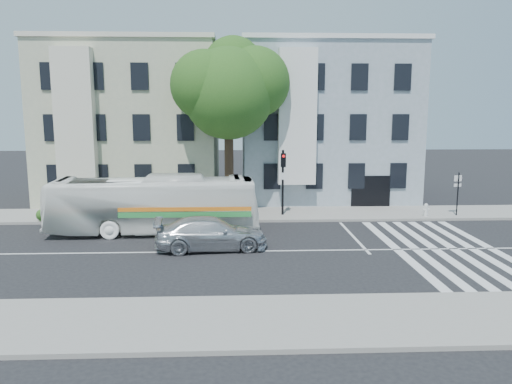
{
  "coord_description": "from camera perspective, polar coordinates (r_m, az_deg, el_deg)",
  "views": [
    {
      "loc": [
        0.38,
        -22.47,
        6.49
      ],
      "look_at": [
        1.43,
        2.43,
        2.4
      ],
      "focal_mm": 35.0,
      "sensor_mm": 36.0,
      "label": 1
    }
  ],
  "objects": [
    {
      "name": "fire_hydrant",
      "position": [
        31.87,
        18.84,
        -1.92
      ],
      "size": [
        0.45,
        0.27,
        0.79
      ],
      "rotation": [
        0.0,
        0.0,
        0.29
      ],
      "color": "silver",
      "rests_on": "sidewalk_far"
    },
    {
      "name": "traffic_signal",
      "position": [
        30.24,
        3.1,
        2.04
      ],
      "size": [
        0.43,
        0.53,
        4.13
      ],
      "rotation": [
        0.0,
        0.0,
        0.15
      ],
      "color": "black",
      "rests_on": "ground"
    },
    {
      "name": "ground",
      "position": [
        23.39,
        -3.27,
        -6.8
      ],
      "size": [
        120.0,
        120.0,
        0.0
      ],
      "primitive_type": "plane",
      "color": "black",
      "rests_on": "ground"
    },
    {
      "name": "far_sign_pole",
      "position": [
        32.67,
        22.06,
        0.39
      ],
      "size": [
        0.48,
        0.18,
        2.63
      ],
      "rotation": [
        0.0,
        0.0,
        0.12
      ],
      "color": "black",
      "rests_on": "sidewalk_far"
    },
    {
      "name": "sidewalk_near",
      "position": [
        15.83,
        -3.7,
        -14.6
      ],
      "size": [
        80.0,
        4.0,
        0.15
      ],
      "primitive_type": "cube",
      "color": "gray",
      "rests_on": "ground"
    },
    {
      "name": "building_right",
      "position": [
        38.06,
        7.68,
        7.75
      ],
      "size": [
        12.0,
        10.0,
        11.0
      ],
      "primitive_type": "cube",
      "color": "#84959D",
      "rests_on": "ground"
    },
    {
      "name": "sedan",
      "position": [
        23.64,
        -5.14,
        -4.74
      ],
      "size": [
        2.63,
        5.44,
        1.53
      ],
      "primitive_type": "imported",
      "rotation": [
        0.0,
        0.0,
        1.67
      ],
      "color": "silver",
      "rests_on": "ground"
    },
    {
      "name": "building_left",
      "position": [
        38.2,
        -13.67,
        7.57
      ],
      "size": [
        12.0,
        10.0,
        11.0
      ],
      "primitive_type": "cube",
      "color": "#A7AD91",
      "rests_on": "ground"
    },
    {
      "name": "street_tree",
      "position": [
        31.24,
        -3.06,
        11.77
      ],
      "size": [
        7.3,
        5.9,
        11.1
      ],
      "color": "#2D2116",
      "rests_on": "ground"
    },
    {
      "name": "bus",
      "position": [
        27.05,
        -11.58,
        -1.41
      ],
      "size": [
        3.13,
        11.19,
        3.08
      ],
      "primitive_type": "imported",
      "rotation": [
        0.0,
        0.0,
        1.62
      ],
      "color": "white",
      "rests_on": "ground"
    },
    {
      "name": "sidewalk_far",
      "position": [
        31.14,
        -3.06,
        -2.58
      ],
      "size": [
        80.0,
        4.0,
        0.15
      ],
      "primitive_type": "cube",
      "color": "gray",
      "rests_on": "ground"
    },
    {
      "name": "hedge",
      "position": [
        30.2,
        -15.68,
        -2.47
      ],
      "size": [
        8.5,
        2.49,
        0.7
      ],
      "primitive_type": null,
      "rotation": [
        0.0,
        0.0,
        -0.2
      ],
      "color": "#285E1E",
      "rests_on": "sidewalk_far"
    }
  ]
}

